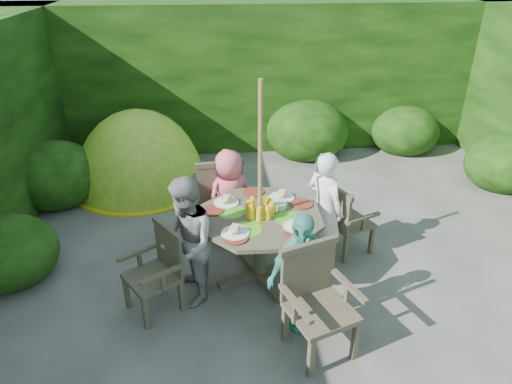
{
  "coord_description": "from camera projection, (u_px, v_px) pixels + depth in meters",
  "views": [
    {
      "loc": [
        -1.09,
        -4.13,
        3.18
      ],
      "look_at": [
        -0.62,
        0.32,
        0.85
      ],
      "focal_mm": 32.0,
      "sensor_mm": 36.0,
      "label": 1
    }
  ],
  "objects": [
    {
      "name": "garden_chair_back",
      "position": [
        219.0,
        194.0,
        5.7
      ],
      "size": [
        0.65,
        0.59,
        0.99
      ],
      "rotation": [
        0.0,
        0.0,
        3.25
      ],
      "color": "#3B3426",
      "rests_on": "ground"
    },
    {
      "name": "patio_table",
      "position": [
        260.0,
        225.0,
        4.78
      ],
      "size": [
        1.75,
        1.75,
        0.95
      ],
      "rotation": [
        0.0,
        0.0,
        0.35
      ],
      "color": "#3B3426",
      "rests_on": "ground"
    },
    {
      "name": "garden_chair_front",
      "position": [
        316.0,
        299.0,
        3.97
      ],
      "size": [
        0.72,
        0.67,
        0.96
      ],
      "rotation": [
        0.0,
        0.0,
        0.34
      ],
      "color": "#3B3426",
      "rests_on": "ground"
    },
    {
      "name": "hedge_enclosure",
      "position": [
        296.0,
        125.0,
        5.81
      ],
      "size": [
        9.0,
        9.0,
        2.5
      ],
      "color": "black",
      "rests_on": "ground"
    },
    {
      "name": "child_left",
      "position": [
        187.0,
        243.0,
        4.45
      ],
      "size": [
        0.61,
        0.73,
        1.36
      ],
      "primitive_type": "imported",
      "rotation": [
        0.0,
        0.0,
        -1.42
      ],
      "color": "gray",
      "rests_on": "ground"
    },
    {
      "name": "child_back",
      "position": [
        230.0,
        198.0,
        5.44
      ],
      "size": [
        0.7,
        0.61,
        1.21
      ],
      "primitive_type": "imported",
      "rotation": [
        0.0,
        0.0,
        3.61
      ],
      "color": "#DB5A70",
      "rests_on": "ground"
    },
    {
      "name": "garden_chair_right",
      "position": [
        345.0,
        219.0,
        5.3
      ],
      "size": [
        0.61,
        0.64,
        0.85
      ],
      "rotation": [
        0.0,
        0.0,
        1.98
      ],
      "color": "#3B3426",
      "rests_on": "ground"
    },
    {
      "name": "ground",
      "position": [
        313.0,
        268.0,
        5.21
      ],
      "size": [
        60.0,
        60.0,
        0.0
      ],
      "primitive_type": "plane",
      "color": "#44413D",
      "rests_on": "ground"
    },
    {
      "name": "garden_chair_left",
      "position": [
        158.0,
        269.0,
        4.45
      ],
      "size": [
        0.66,
        0.67,
        0.85
      ],
      "rotation": [
        0.0,
        0.0,
        -0.98
      ],
      "color": "#3B3426",
      "rests_on": "ground"
    },
    {
      "name": "parasol_pole",
      "position": [
        260.0,
        188.0,
        4.57
      ],
      "size": [
        0.06,
        0.06,
        2.2
      ],
      "primitive_type": "cylinder",
      "rotation": [
        0.0,
        0.0,
        0.35
      ],
      "color": "olive",
      "rests_on": "ground"
    },
    {
      "name": "dome_tent",
      "position": [
        142.0,
        184.0,
        7.12
      ],
      "size": [
        2.24,
        2.24,
        2.35
      ],
      "rotation": [
        0.0,
        0.0,
        -0.17
      ],
      "color": "#81B022",
      "rests_on": "ground"
    },
    {
      "name": "child_right",
      "position": [
        324.0,
        208.0,
        5.09
      ],
      "size": [
        0.55,
        0.59,
        1.34
      ],
      "primitive_type": "imported",
      "rotation": [
        0.0,
        0.0,
        2.19
      ],
      "color": "white",
      "rests_on": "ground"
    },
    {
      "name": "child_front",
      "position": [
        299.0,
        272.0,
        4.16
      ],
      "size": [
        0.77,
        0.61,
        1.22
      ],
      "primitive_type": "imported",
      "rotation": [
        0.0,
        0.0,
        0.52
      ],
      "color": "#4BAF99",
      "rests_on": "ground"
    }
  ]
}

